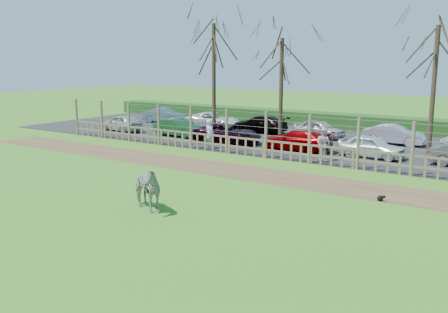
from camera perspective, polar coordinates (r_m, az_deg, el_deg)
The scene contains 22 objects.
ground at distance 20.32m, azimuth -6.29°, elevation -3.87°, with size 120.00×120.00×0.00m, color #4FA726.
dirt_strip at distance 23.83m, azimuth 0.68°, elevation -1.55°, with size 34.00×2.80×0.01m, color brown.
asphalt at distance 32.51m, azimuth 10.35°, elevation 1.71°, with size 44.00×13.00×0.04m, color #232326.
hedge at distance 38.91m, azimuth 14.52°, elevation 3.86°, with size 46.00×2.00×1.10m, color #1E4716.
fence at distance 26.62m, azimuth 4.80°, elevation 1.51°, with size 30.16×0.16×2.50m.
tree_left at distance 33.52m, azimuth -1.18°, elevation 11.78°, with size 4.80×4.80×7.88m.
tree_mid at distance 32.05m, azimuth 6.60°, elevation 10.40°, with size 4.80×4.80×6.83m.
tree_right at distance 29.53m, azimuth 23.06°, elevation 10.27°, with size 4.80×4.80×7.35m.
zebra at distance 17.62m, azimuth -9.10°, elevation -3.60°, with size 0.86×1.89×1.60m, color gray.
visitor_a at distance 29.22m, azimuth -1.67°, elevation 2.59°, with size 0.63×0.41×1.72m, color silver.
visitor_b at distance 26.16m, azimuth 11.30°, elevation 1.37°, with size 0.84×0.65×1.72m, color beige.
crow at distance 19.57m, azimuth 17.46°, elevation -4.55°, with size 0.30×0.22×0.25m.
car_0 at distance 37.04m, azimuth -11.61°, elevation 3.77°, with size 1.42×3.52×1.20m, color beige.
car_1 at distance 33.99m, azimuth -5.26°, elevation 3.31°, with size 1.27×3.64×1.20m, color #1D562B.
car_2 at distance 31.12m, azimuth 0.36°, elevation 2.64°, with size 1.99×4.32×1.20m, color black.
car_3 at distance 28.97m, azimuth 8.26°, elevation 1.88°, with size 1.68×4.13×1.20m, color #820003.
car_4 at distance 27.70m, azimuth 16.49°, elevation 1.12°, with size 1.42×3.52×1.20m, color silver.
car_7 at distance 41.25m, azimuth -6.80°, elevation 4.65°, with size 1.27×3.64×1.20m, color slate.
car_8 at distance 37.98m, azimuth -1.20°, elevation 4.18°, with size 1.99×4.32×1.20m, color white.
car_9 at distance 35.80m, azimuth 4.09°, elevation 3.72°, with size 1.68×4.13×1.20m, color black.
car_10 at distance 33.78m, azimuth 10.82°, elevation 3.11°, with size 1.42×3.52×1.20m, color beige.
car_11 at distance 32.45m, azimuth 18.86°, elevation 2.39°, with size 1.27×3.64×1.20m, color #BCB4C9.
Camera 1 is at (12.69, -14.98, 5.24)m, focal length 40.00 mm.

